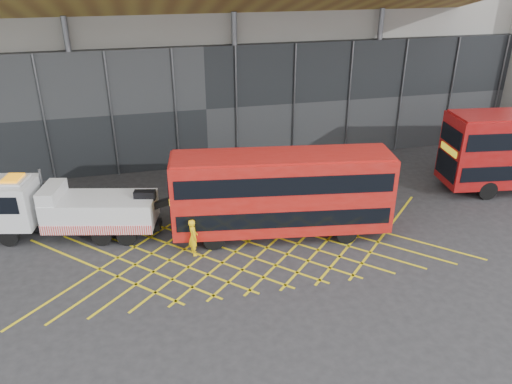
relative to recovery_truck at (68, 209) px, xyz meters
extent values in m
plane|color=#262628|center=(6.27, -3.53, -1.56)|extent=(120.00, 120.00, 0.00)
cube|color=yellow|center=(1.47, -3.53, -1.55)|extent=(7.16, 7.16, 0.01)
cube|color=yellow|center=(1.47, -3.53, -1.55)|extent=(7.16, 7.16, 0.01)
cube|color=yellow|center=(3.07, -3.53, -1.55)|extent=(7.16, 7.16, 0.01)
cube|color=yellow|center=(3.07, -3.53, -1.55)|extent=(7.16, 7.16, 0.01)
cube|color=yellow|center=(4.67, -3.53, -1.55)|extent=(7.16, 7.16, 0.01)
cube|color=yellow|center=(4.67, -3.53, -1.55)|extent=(7.16, 7.16, 0.01)
cube|color=yellow|center=(6.27, -3.53, -1.55)|extent=(7.16, 7.16, 0.01)
cube|color=yellow|center=(6.27, -3.53, -1.55)|extent=(7.16, 7.16, 0.01)
cube|color=yellow|center=(7.87, -3.53, -1.55)|extent=(7.16, 7.16, 0.01)
cube|color=yellow|center=(7.87, -3.53, -1.55)|extent=(7.16, 7.16, 0.01)
cube|color=yellow|center=(9.47, -3.53, -1.55)|extent=(7.16, 7.16, 0.01)
cube|color=yellow|center=(9.47, -3.53, -1.55)|extent=(7.16, 7.16, 0.01)
cube|color=yellow|center=(11.07, -3.53, -1.55)|extent=(7.16, 7.16, 0.01)
cube|color=yellow|center=(11.07, -3.53, -1.55)|extent=(7.16, 7.16, 0.01)
cube|color=yellow|center=(12.67, -3.53, -1.55)|extent=(7.16, 7.16, 0.01)
cube|color=yellow|center=(12.67, -3.53, -1.55)|extent=(7.16, 7.16, 0.01)
cube|color=yellow|center=(14.27, -3.53, -1.55)|extent=(7.16, 7.16, 0.01)
cube|color=yellow|center=(14.27, -3.53, -1.55)|extent=(7.16, 7.16, 0.01)
cube|color=yellow|center=(15.87, -3.53, -1.55)|extent=(7.16, 7.16, 0.01)
cube|color=yellow|center=(15.87, -3.53, -1.55)|extent=(7.16, 7.16, 0.01)
cube|color=gray|center=(8.27, 15.47, 7.44)|extent=(55.00, 14.00, 18.00)
cube|color=black|center=(8.27, 8.17, 2.44)|extent=(55.00, 0.80, 8.00)
cylinder|color=#595B60|center=(0.27, 7.97, 3.44)|extent=(0.36, 0.36, 10.00)
cylinder|color=#595B60|center=(10.27, 7.97, 3.44)|extent=(0.36, 0.36, 10.00)
cylinder|color=#595B60|center=(20.27, 7.97, 3.44)|extent=(0.36, 0.36, 10.00)
cube|color=black|center=(0.37, -0.08, -0.94)|extent=(8.41, 2.74, 0.31)
cube|color=white|center=(-2.57, 0.59, 0.35)|extent=(2.57, 2.64, 2.31)
cube|color=orange|center=(-2.40, 0.55, 1.71)|extent=(1.02, 1.22, 0.11)
cube|color=white|center=(1.58, -0.36, -0.09)|extent=(5.85, 3.39, 1.42)
cube|color=red|center=(1.33, -1.46, -0.63)|extent=(5.37, 1.28, 0.49)
cube|color=white|center=(-0.67, 0.16, 0.93)|extent=(1.34, 2.27, 0.62)
cube|color=black|center=(3.83, -0.87, 0.75)|extent=(1.14, 0.67, 0.44)
cube|color=black|center=(4.69, -1.07, 0.31)|extent=(1.96, 0.73, 0.96)
cylinder|color=black|center=(-2.95, -0.28, -1.07)|extent=(1.02, 0.52, 0.98)
cylinder|color=black|center=(-2.53, 1.54, -1.07)|extent=(1.02, 0.52, 0.98)
cylinder|color=black|center=(2.76, -1.58, -1.07)|extent=(1.02, 0.52, 0.98)
cylinder|color=black|center=(3.17, 0.23, -1.07)|extent=(1.02, 0.52, 0.98)
cylinder|color=#595B60|center=(-1.25, 1.20, 0.84)|extent=(0.12, 0.12, 1.95)
cube|color=#AD140F|center=(10.50, -2.40, 0.88)|extent=(11.14, 4.07, 3.84)
cube|color=black|center=(10.50, -2.40, -0.02)|extent=(10.72, 4.07, 0.84)
cube|color=black|center=(10.50, -2.40, 1.76)|extent=(10.72, 4.07, 0.94)
cube|color=black|center=(5.09, -1.61, 0.03)|extent=(0.38, 2.21, 1.29)
cube|color=black|center=(5.09, -1.61, 1.76)|extent=(0.38, 2.21, 0.94)
cube|color=yellow|center=(5.08, -1.61, 0.97)|extent=(0.31, 1.76, 0.35)
cube|color=#AD140F|center=(10.50, -2.40, 2.83)|extent=(10.89, 3.84, 0.12)
cylinder|color=black|center=(6.91, -3.00, -1.04)|extent=(1.06, 0.44, 1.03)
cylinder|color=black|center=(7.23, -0.80, -1.04)|extent=(1.06, 0.44, 1.03)
cylinder|color=black|center=(13.47, -3.96, -1.04)|extent=(1.06, 0.44, 1.03)
cylinder|color=black|center=(13.79, -1.75, -1.04)|extent=(1.06, 0.44, 1.03)
cube|color=black|center=(21.55, 0.26, 0.17)|extent=(0.38, 2.41, 1.40)
cube|color=black|center=(21.55, 0.26, 2.06)|extent=(0.38, 2.41, 1.03)
cube|color=yellow|center=(21.54, 0.26, 1.20)|extent=(0.31, 1.92, 0.38)
cylinder|color=black|center=(23.55, -1.24, -0.99)|extent=(1.16, 0.47, 1.12)
cylinder|color=black|center=(23.87, 1.19, -0.99)|extent=(1.16, 0.47, 1.12)
imported|color=yellow|center=(5.89, -3.24, -0.61)|extent=(0.54, 0.74, 1.89)
camera|label=1|loc=(3.99, -23.98, 11.56)|focal=35.00mm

